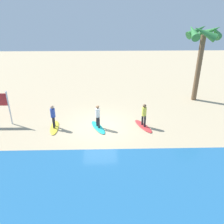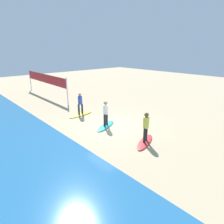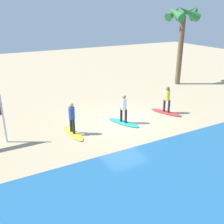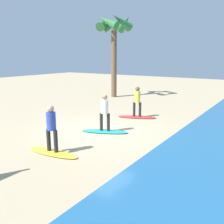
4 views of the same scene
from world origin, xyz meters
name	(u,v)px [view 2 (image 2 of 4)]	position (x,y,z in m)	size (l,w,h in m)	color
ground_plane	(110,126)	(0.00, 0.00, 0.00)	(60.00, 60.00, 0.00)	tan
surfboard_red	(145,142)	(-3.09, 0.16, 0.04)	(2.10, 0.56, 0.09)	red
surfer_red	(146,125)	(-3.09, 0.16, 1.04)	(0.32, 0.44, 1.64)	#232328
surfboard_teal	(106,126)	(0.11, 0.26, 0.04)	(2.10, 0.56, 0.09)	teal
surfer_teal	(106,112)	(0.11, 0.26, 1.04)	(0.32, 0.43, 1.64)	#232328
surfboard_yellow	(81,114)	(3.18, 0.19, 0.04)	(2.10, 0.56, 0.09)	yellow
surfer_yellow	(80,102)	(3.18, 0.19, 1.04)	(0.32, 0.46, 1.64)	#232328
volleyball_net	(45,80)	(10.86, -0.55, 1.79)	(9.10, 0.15, 2.50)	silver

